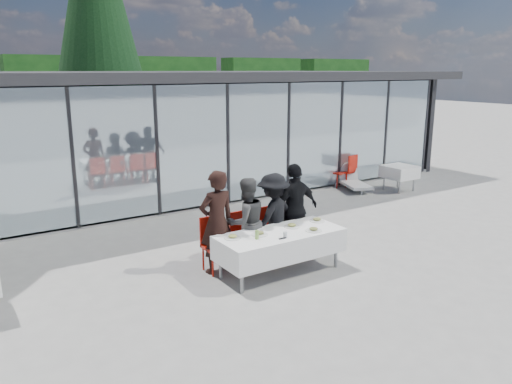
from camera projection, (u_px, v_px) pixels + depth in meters
ground at (287, 259)px, 9.46m from camera, size 90.00×90.00×0.00m
pavilion at (191, 111)px, 16.66m from camera, size 14.80×8.80×3.44m
dining_table at (280, 244)px, 8.73m from camera, size 2.26×0.96×0.75m
diner_a at (217, 222)px, 8.68m from camera, size 0.70×0.70×1.84m
diner_chair_a at (214, 241)px, 8.86m from camera, size 0.44×0.44×0.97m
diner_b at (246, 222)px, 9.02m from camera, size 0.82×0.82×1.64m
diner_chair_b at (243, 235)px, 9.18m from camera, size 0.44×0.44×0.97m
diner_c at (273, 217)px, 9.34m from camera, size 1.36×1.36×1.65m
diner_chair_c at (270, 230)px, 9.50m from camera, size 0.44×0.44×0.97m
diner_d at (295, 209)px, 9.59m from camera, size 1.07×1.07×1.78m
diner_chair_d at (291, 225)px, 9.77m from camera, size 0.44×0.44×0.97m
plate_a at (233, 237)px, 8.36m from camera, size 0.29×0.29×0.07m
plate_b at (260, 234)px, 8.53m from camera, size 0.29×0.29×0.07m
plate_c at (292, 226)px, 8.96m from camera, size 0.29×0.29×0.07m
plate_d at (317, 220)px, 9.31m from camera, size 0.29×0.29×0.07m
plate_extra at (314, 230)px, 8.74m from camera, size 0.29×0.29×0.07m
juice_bottle at (257, 235)px, 8.31m from camera, size 0.06×0.06×0.15m
drinking_glasses at (285, 235)px, 8.39m from camera, size 0.07×0.07×0.10m
folded_eyeglasses at (283, 238)px, 8.34m from camera, size 0.14×0.03×0.01m
spare_table_right at (399, 172)px, 14.74m from camera, size 0.86×0.86×0.74m
spare_chair_a at (335, 169)px, 15.26m from camera, size 0.53×0.53×0.97m
spare_chair_b at (350, 169)px, 15.29m from camera, size 0.52×0.52×0.97m
lounger at (353, 181)px, 14.97m from camera, size 1.02×1.46×0.72m
conifer_tree at (96, 2)px, 18.88m from camera, size 4.00×4.00×10.50m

